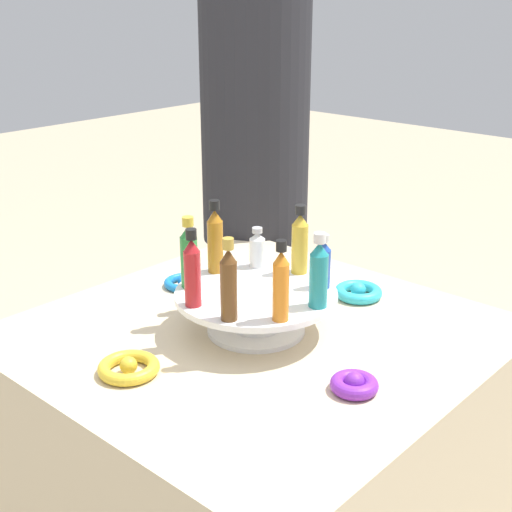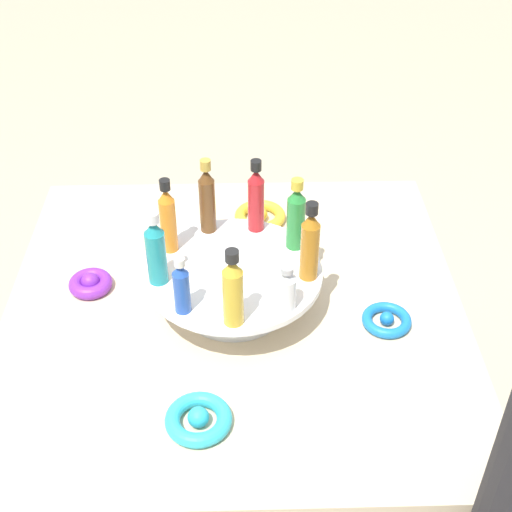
# 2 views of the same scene
# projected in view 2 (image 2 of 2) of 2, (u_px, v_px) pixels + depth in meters

# --- Properties ---
(party_table) EXTENTS (0.85, 0.85, 0.77)m
(party_table) POSITION_uv_depth(u_px,v_px,m) (238.00, 437.00, 1.56)
(party_table) COLOR beige
(party_table) RESTS_ON ground_plane
(display_stand) EXTENTS (0.32, 0.32, 0.09)m
(display_stand) POSITION_uv_depth(u_px,v_px,m) (234.00, 283.00, 1.28)
(display_stand) COLOR white
(display_stand) RESTS_ON party_table
(bottle_teal) EXTENTS (0.03, 0.03, 0.14)m
(bottle_teal) POSITION_uv_depth(u_px,v_px,m) (156.00, 250.00, 1.20)
(bottle_teal) COLOR teal
(bottle_teal) RESTS_ON display_stand
(bottle_blue) EXTENTS (0.03, 0.03, 0.11)m
(bottle_blue) POSITION_uv_depth(u_px,v_px,m) (182.00, 287.00, 1.15)
(bottle_blue) COLOR #234CAD
(bottle_blue) RESTS_ON display_stand
(bottle_gold) EXTENTS (0.03, 0.03, 0.14)m
(bottle_gold) POSITION_uv_depth(u_px,v_px,m) (234.00, 290.00, 1.12)
(bottle_gold) COLOR gold
(bottle_gold) RESTS_ON display_stand
(bottle_clear) EXTENTS (0.03, 0.03, 0.09)m
(bottle_clear) POSITION_uv_depth(u_px,v_px,m) (286.00, 289.00, 1.17)
(bottle_clear) COLOR silver
(bottle_clear) RESTS_ON display_stand
(bottle_amber) EXTENTS (0.03, 0.03, 0.15)m
(bottle_amber) POSITION_uv_depth(u_px,v_px,m) (310.00, 244.00, 1.21)
(bottle_amber) COLOR #AD6B19
(bottle_amber) RESTS_ON display_stand
(bottle_green) EXTENTS (0.03, 0.03, 0.14)m
(bottle_green) POSITION_uv_depth(u_px,v_px,m) (296.00, 216.00, 1.28)
(bottle_green) COLOR #288438
(bottle_green) RESTS_ON display_stand
(bottle_red) EXTENTS (0.03, 0.03, 0.15)m
(bottle_red) POSITION_uv_depth(u_px,v_px,m) (256.00, 198.00, 1.32)
(bottle_red) COLOR #B21E23
(bottle_red) RESTS_ON display_stand
(bottle_brown) EXTENTS (0.03, 0.03, 0.15)m
(bottle_brown) POSITION_uv_depth(u_px,v_px,m) (207.00, 199.00, 1.32)
(bottle_brown) COLOR brown
(bottle_brown) RESTS_ON display_stand
(bottle_orange) EXTENTS (0.03, 0.03, 0.15)m
(bottle_orange) POSITION_uv_depth(u_px,v_px,m) (168.00, 218.00, 1.27)
(bottle_orange) COLOR orange
(bottle_orange) RESTS_ON display_stand
(ribbon_bow_gold) EXTENTS (0.11, 0.11, 0.03)m
(ribbon_bow_gold) POSITION_uv_depth(u_px,v_px,m) (260.00, 216.00, 1.53)
(ribbon_bow_gold) COLOR gold
(ribbon_bow_gold) RESTS_ON party_table
(ribbon_bow_purple) EXTENTS (0.08, 0.08, 0.03)m
(ribbon_bow_purple) POSITION_uv_depth(u_px,v_px,m) (90.00, 283.00, 1.35)
(ribbon_bow_purple) COLOR purple
(ribbon_bow_purple) RESTS_ON party_table
(ribbon_bow_teal) EXTENTS (0.10, 0.10, 0.03)m
(ribbon_bow_teal) POSITION_uv_depth(u_px,v_px,m) (198.00, 419.00, 1.10)
(ribbon_bow_teal) COLOR #2DB7CC
(ribbon_bow_teal) RESTS_ON party_table
(ribbon_bow_blue) EXTENTS (0.09, 0.09, 0.03)m
(ribbon_bow_blue) POSITION_uv_depth(u_px,v_px,m) (387.00, 320.00, 1.28)
(ribbon_bow_blue) COLOR blue
(ribbon_bow_blue) RESTS_ON party_table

